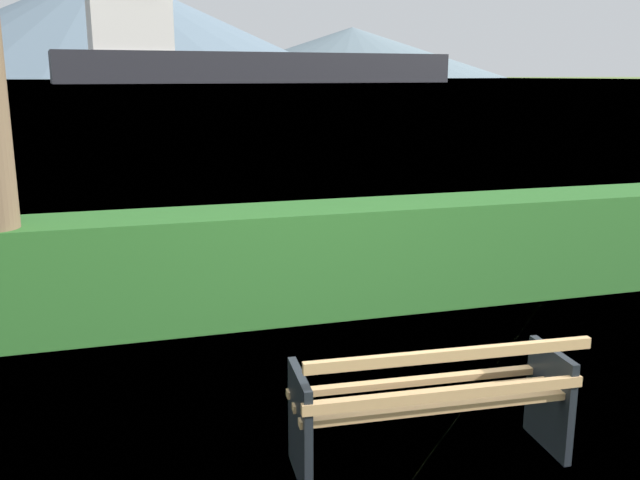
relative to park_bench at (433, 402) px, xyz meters
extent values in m
plane|color=olive|center=(0.00, 0.06, -0.43)|extent=(1400.00, 1400.00, 0.00)
plane|color=slate|center=(0.00, 307.50, -0.43)|extent=(620.00, 620.00, 0.00)
cube|color=tan|center=(-0.01, -0.13, 0.02)|extent=(1.72, 0.17, 0.04)
cube|color=tan|center=(0.00, 0.06, 0.02)|extent=(1.72, 0.17, 0.04)
cube|color=tan|center=(0.02, 0.25, 0.02)|extent=(1.72, 0.17, 0.04)
cube|color=tan|center=(-0.01, -0.21, 0.14)|extent=(1.72, 0.15, 0.06)
cube|color=tan|center=(-0.02, -0.25, 0.41)|extent=(1.72, 0.15, 0.06)
cube|color=#1E2328|center=(-0.82, 0.09, -0.09)|extent=(0.08, 0.51, 0.68)
cube|color=#1E2328|center=(0.82, -0.01, -0.09)|extent=(0.08, 0.51, 0.68)
cube|color=#2D6B28|center=(0.00, 3.03, 0.12)|extent=(12.11, 0.82, 1.08)
cube|color=#232328|center=(42.59, 208.30, 3.97)|extent=(120.37, 29.78, 8.79)
cube|color=silver|center=(4.65, 204.38, 15.39)|extent=(22.97, 17.98, 14.06)
cube|color=silver|center=(52.92, 252.74, 0.03)|extent=(8.38, 4.42, 0.92)
cube|color=beige|center=(52.92, 252.74, 0.80)|extent=(3.22, 2.53, 0.60)
cone|color=slate|center=(0.00, 592.89, 41.37)|extent=(376.07, 376.07, 83.60)
cone|color=slate|center=(203.01, 591.83, 20.86)|extent=(265.51, 265.51, 42.58)
camera|label=1|loc=(-1.77, -3.56, 1.94)|focal=39.22mm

